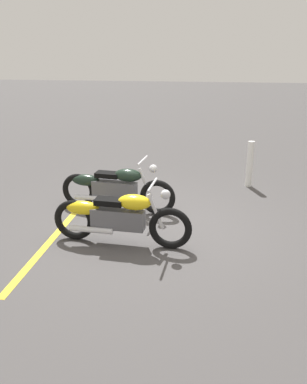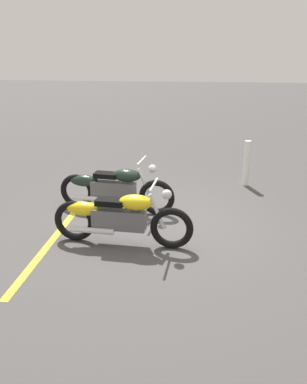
{
  "view_description": "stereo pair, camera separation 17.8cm",
  "coord_description": "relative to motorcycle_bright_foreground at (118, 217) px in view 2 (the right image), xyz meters",
  "views": [
    {
      "loc": [
        0.92,
        -6.46,
        2.98
      ],
      "look_at": [
        0.04,
        0.0,
        0.65
      ],
      "focal_mm": 38.64,
      "sensor_mm": 36.0,
      "label": 1
    },
    {
      "loc": [
        0.75,
        -6.49,
        2.98
      ],
      "look_at": [
        0.04,
        0.0,
        0.65
      ],
      "focal_mm": 38.64,
      "sensor_mm": 36.0,
      "label": 2
    }
  ],
  "objects": [
    {
      "name": "bollard_post",
      "position": [
        2.27,
        3.16,
        0.05
      ],
      "size": [
        0.14,
        0.14,
        1.02
      ],
      "primitive_type": "cylinder",
      "color": "white",
      "rests_on": "ground"
    },
    {
      "name": "parking_stripe_near",
      "position": [
        -1.1,
        -0.12,
        -0.46
      ],
      "size": [
        0.16,
        3.2,
        0.01
      ],
      "primitive_type": "cube",
      "rotation": [
        0.0,
        0.0,
        1.56
      ],
      "color": "yellow",
      "rests_on": "ground"
    },
    {
      "name": "ground_plane",
      "position": [
        0.44,
        0.68,
        -0.46
      ],
      "size": [
        60.0,
        60.0,
        0.0
      ],
      "primitive_type": "plane",
      "color": "#474444"
    },
    {
      "name": "motorcycle_bright_foreground",
      "position": [
        0.0,
        0.0,
        0.0
      ],
      "size": [
        2.23,
        0.62,
        1.04
      ],
      "rotation": [
        0.0,
        0.0,
        -0.07
      ],
      "color": "black",
      "rests_on": "ground"
    },
    {
      "name": "motorcycle_dark_foreground",
      "position": [
        -0.36,
        1.35,
        0.0
      ],
      "size": [
        2.23,
        0.62,
        1.04
      ],
      "rotation": [
        0.0,
        0.0,
        -0.11
      ],
      "color": "black",
      "rests_on": "ground"
    }
  ]
}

